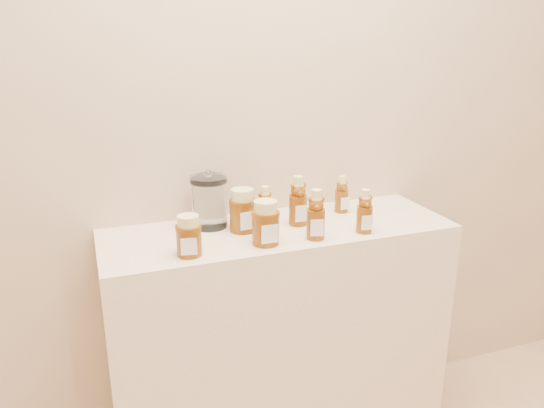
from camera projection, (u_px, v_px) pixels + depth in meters
name	position (u px, v px, depth m)	size (l,w,h in m)	color
wall_back	(260.00, 89.00, 1.85)	(3.50, 0.02, 2.70)	tan
display_table	(279.00, 342.00, 1.95)	(1.20, 0.40, 0.90)	beige
bear_bottle_back_left	(265.00, 204.00, 1.80)	(0.06, 0.06, 0.16)	#602D07
bear_bottle_back_mid	(298.00, 197.00, 1.82)	(0.07, 0.07, 0.20)	#602D07
bear_bottle_back_right	(342.00, 192.00, 1.95)	(0.05, 0.05, 0.16)	#602D07
bear_bottle_front_left	(316.00, 211.00, 1.69)	(0.06, 0.06, 0.19)	#602D07
bear_bottle_front_right	(365.00, 208.00, 1.75)	(0.06, 0.06, 0.17)	#602D07
honey_jar_left	(189.00, 235.00, 1.58)	(0.08, 0.08, 0.13)	#602D07
honey_jar_back	(243.00, 210.00, 1.77)	(0.09, 0.09, 0.15)	#602D07
honey_jar_front	(266.00, 222.00, 1.66)	(0.09, 0.09, 0.14)	#602D07
glass_canister	(209.00, 200.00, 1.80)	(0.13, 0.13, 0.19)	white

